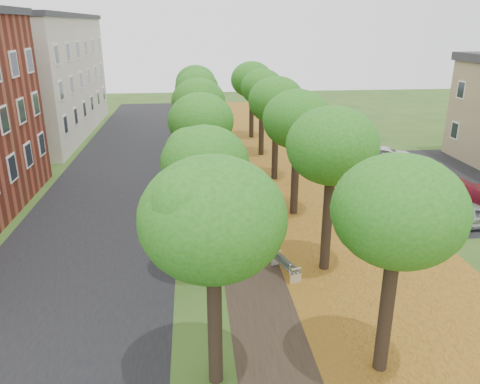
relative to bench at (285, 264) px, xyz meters
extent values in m
plane|color=#2D4C19|center=(-0.87, -5.70, -0.43)|extent=(120.00, 120.00, 0.00)
cube|color=black|center=(-8.37, 9.30, -0.43)|extent=(8.00, 70.00, 0.01)
cube|color=black|center=(-0.87, 9.30, -0.43)|extent=(3.20, 70.00, 0.01)
cube|color=#A4771E|center=(4.13, 9.30, -0.42)|extent=(7.50, 70.00, 0.01)
cube|color=black|center=(12.63, 10.30, -0.43)|extent=(9.00, 16.00, 0.01)
cylinder|color=black|center=(-3.07, -5.70, 1.46)|extent=(0.40, 0.40, 3.78)
ellipsoid|color=#1F6615|center=(-3.07, -5.70, 4.47)|extent=(3.45, 3.45, 2.93)
cylinder|color=black|center=(-3.07, 0.30, 1.46)|extent=(0.40, 0.40, 3.78)
ellipsoid|color=#1F6615|center=(-3.07, 0.30, 4.47)|extent=(3.45, 3.45, 2.93)
cylinder|color=black|center=(-3.07, 6.30, 1.46)|extent=(0.40, 0.40, 3.78)
ellipsoid|color=#1F6615|center=(-3.07, 6.30, 4.47)|extent=(3.45, 3.45, 2.93)
cylinder|color=black|center=(-3.07, 12.30, 1.46)|extent=(0.40, 0.40, 3.78)
ellipsoid|color=#1F6615|center=(-3.07, 12.30, 4.47)|extent=(3.45, 3.45, 2.93)
cylinder|color=black|center=(-3.07, 18.30, 1.46)|extent=(0.40, 0.40, 3.78)
ellipsoid|color=#1F6615|center=(-3.07, 18.30, 4.47)|extent=(3.45, 3.45, 2.93)
cylinder|color=black|center=(-3.07, 24.30, 1.46)|extent=(0.40, 0.40, 3.78)
ellipsoid|color=#1F6615|center=(-3.07, 24.30, 4.47)|extent=(3.45, 3.45, 2.93)
cylinder|color=black|center=(1.73, -5.70, 1.46)|extent=(0.40, 0.40, 3.78)
ellipsoid|color=#1F6615|center=(1.73, -5.70, 4.47)|extent=(3.45, 3.45, 2.93)
cylinder|color=black|center=(1.73, 0.30, 1.46)|extent=(0.40, 0.40, 3.78)
ellipsoid|color=#1F6615|center=(1.73, 0.30, 4.47)|extent=(3.45, 3.45, 2.93)
cylinder|color=black|center=(1.73, 6.30, 1.46)|extent=(0.40, 0.40, 3.78)
ellipsoid|color=#1F6615|center=(1.73, 6.30, 4.47)|extent=(3.45, 3.45, 2.93)
cylinder|color=black|center=(1.73, 12.30, 1.46)|extent=(0.40, 0.40, 3.78)
ellipsoid|color=#1F6615|center=(1.73, 12.30, 4.47)|extent=(3.45, 3.45, 2.93)
cylinder|color=black|center=(1.73, 18.30, 1.46)|extent=(0.40, 0.40, 3.78)
ellipsoid|color=#1F6615|center=(1.73, 18.30, 4.47)|extent=(3.45, 3.45, 2.93)
cylinder|color=black|center=(1.73, 24.30, 1.46)|extent=(0.40, 0.40, 3.78)
ellipsoid|color=#1F6615|center=(1.73, 24.30, 4.47)|extent=(3.45, 3.45, 2.93)
cube|color=beige|center=(-17.87, 27.30, 4.57)|extent=(10.00, 20.00, 10.00)
cube|color=#2D2D33|center=(-17.87, 27.30, 9.77)|extent=(10.30, 20.30, 0.40)
cube|color=#2C372E|center=(0.06, 0.02, 0.01)|extent=(0.95, 1.80, 0.04)
cube|color=#2C372E|center=(-0.19, -0.06, 0.27)|extent=(0.56, 1.68, 0.25)
cube|color=silver|center=(0.29, -0.74, -0.21)|extent=(0.48, 0.20, 0.44)
cube|color=silver|center=(-0.18, 0.78, -0.21)|extent=(0.48, 0.20, 0.44)
cube|color=silver|center=(0.29, -0.74, 0.18)|extent=(0.44, 0.19, 0.04)
cube|color=silver|center=(-0.18, 0.78, 0.18)|extent=(0.44, 0.19, 0.04)
imported|color=silver|center=(10.13, 3.63, 0.20)|extent=(3.78, 1.74, 1.25)
imported|color=maroon|center=(10.91, 6.52, 0.33)|extent=(4.85, 2.38, 1.53)
imported|color=#37373C|center=(10.13, 10.98, 0.23)|extent=(4.73, 2.40, 1.31)
imported|color=silver|center=(10.13, 14.48, 0.23)|extent=(5.14, 3.33, 1.32)
camera|label=1|loc=(-3.49, -16.39, 9.06)|focal=35.00mm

